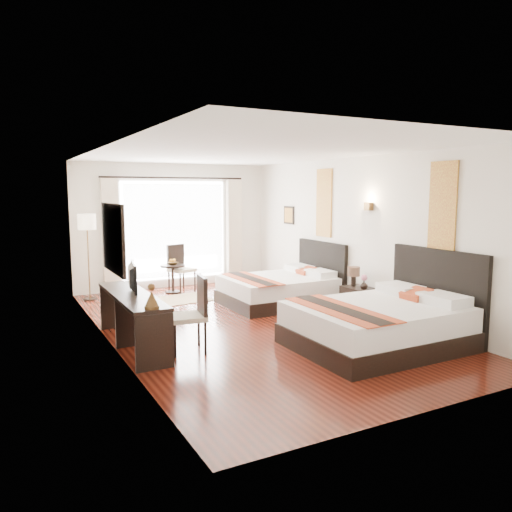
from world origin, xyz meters
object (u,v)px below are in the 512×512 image
desk_chair (189,329)px  window_chair (181,277)px  bed_far (282,288)px  console_desk (133,320)px  floor_lamp (87,227)px  bed_near (382,322)px  television (129,277)px  side_table (173,279)px  table_lamp (354,273)px  fruit_bowl (173,263)px  nightstand (358,301)px  vase (364,285)px

desk_chair → window_chair: (1.31, 4.01, -0.01)m
bed_far → console_desk: (-3.25, -1.33, 0.07)m
window_chair → floor_lamp: bearing=-108.8°
bed_near → television: size_ratio=3.27×
bed_far → console_desk: bearing=-157.8°
side_table → table_lamp: bearing=-55.4°
console_desk → fruit_bowl: 3.77m
bed_near → nightstand: 1.81m
vase → floor_lamp: bearing=137.3°
desk_chair → nightstand: bearing=-162.1°
bed_near → nightstand: bed_near is taller
vase → television: bearing=173.2°
floor_lamp → window_chair: floor_lamp is taller
table_lamp → desk_chair: bearing=-169.1°
fruit_bowl → window_chair: window_chair is taller
bed_far → vase: (0.72, -1.57, 0.27)m
table_lamp → side_table: table_lamp is taller
fruit_bowl → nightstand: bearing=-56.3°
side_table → window_chair: 0.23m
television → fruit_bowl: size_ratio=3.13×
table_lamp → fruit_bowl: bearing=124.4°
bed_far → television: 3.48m
bed_near → desk_chair: bed_near is taller
bed_near → nightstand: size_ratio=4.52×
floor_lamp → side_table: size_ratio=2.84×
floor_lamp → side_table: bearing=-3.0°
nightstand → desk_chair: desk_chair is taller
television → console_desk: bearing=-174.6°
console_desk → window_chair: size_ratio=2.15×
table_lamp → television: 3.97m
nightstand → window_chair: bearing=120.7°
console_desk → window_chair: 3.92m
desk_chair → window_chair: bearing=-99.1°
table_lamp → desk_chair: size_ratio=0.34×
bed_far → floor_lamp: floor_lamp is taller
bed_near → desk_chair: 2.71m
television → window_chair: television is taller
table_lamp → side_table: bearing=124.6°
fruit_bowl → bed_near: bearing=-74.3°
vase → television: size_ratio=0.20×
bed_near → fruit_bowl: bed_near is taller
nightstand → side_table: 4.09m
bed_near → window_chair: 5.21m
side_table → fruit_bowl: fruit_bowl is taller
nightstand → desk_chair: (-3.37, -0.54, 0.07)m
vase → desk_chair: 3.37m
side_table → fruit_bowl: 0.33m
television → side_table: bearing=-17.9°
bed_near → floor_lamp: size_ratio=1.35×
television → bed_near: bearing=-110.6°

